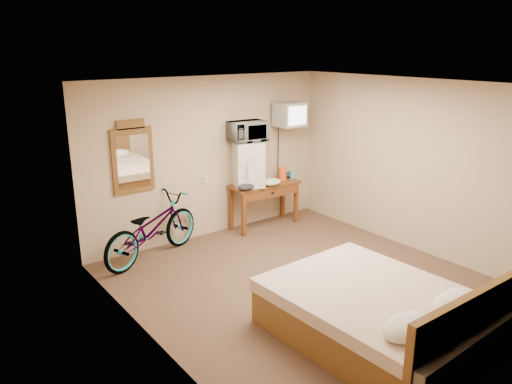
# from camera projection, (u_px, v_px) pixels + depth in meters

# --- Properties ---
(room) EXTENTS (4.60, 4.64, 2.50)m
(room) POSITION_uv_depth(u_px,v_px,m) (310.00, 191.00, 5.99)
(room) COLOR #4D3926
(room) RESTS_ON ground
(desk) EXTENTS (1.22, 0.53, 0.75)m
(desk) POSITION_uv_depth(u_px,v_px,m) (266.00, 191.00, 8.22)
(desk) COLOR brown
(desk) RESTS_ON floor
(mini_fridge) EXTENTS (0.56, 0.55, 0.73)m
(mini_fridge) POSITION_uv_depth(u_px,v_px,m) (248.00, 164.00, 7.94)
(mini_fridge) COLOR silver
(mini_fridge) RESTS_ON desk
(microwave) EXTENTS (0.61, 0.44, 0.32)m
(microwave) POSITION_uv_depth(u_px,v_px,m) (248.00, 131.00, 7.79)
(microwave) COLOR silver
(microwave) RESTS_ON mini_fridge
(snack_bag) EXTENTS (0.12, 0.08, 0.22)m
(snack_bag) POSITION_uv_depth(u_px,v_px,m) (282.00, 174.00, 8.37)
(snack_bag) COLOR #E65114
(snack_bag) RESTS_ON desk
(blue_cup) EXTENTS (0.08, 0.08, 0.14)m
(blue_cup) POSITION_uv_depth(u_px,v_px,m) (292.00, 174.00, 8.48)
(blue_cup) COLOR #3CA5CC
(blue_cup) RESTS_ON desk
(cloth_cream) EXTENTS (0.35, 0.27, 0.11)m
(cloth_cream) POSITION_uv_depth(u_px,v_px,m) (271.00, 182.00, 8.08)
(cloth_cream) COLOR beige
(cloth_cream) RESTS_ON desk
(cloth_dark_a) EXTENTS (0.28, 0.21, 0.11)m
(cloth_dark_a) POSITION_uv_depth(u_px,v_px,m) (246.00, 187.00, 7.80)
(cloth_dark_a) COLOR black
(cloth_dark_a) RESTS_ON desk
(cloth_dark_b) EXTENTS (0.22, 0.18, 0.10)m
(cloth_dark_b) POSITION_uv_depth(u_px,v_px,m) (288.00, 175.00, 8.54)
(cloth_dark_b) COLOR black
(cloth_dark_b) RESTS_ON desk
(crt_television) EXTENTS (0.45, 0.57, 0.39)m
(crt_television) POSITION_uv_depth(u_px,v_px,m) (290.00, 114.00, 8.18)
(crt_television) COLOR black
(crt_television) RESTS_ON room
(wall_mirror) EXTENTS (0.61, 0.04, 1.03)m
(wall_mirror) POSITION_uv_depth(u_px,v_px,m) (133.00, 158.00, 6.96)
(wall_mirror) COLOR brown
(wall_mirror) RESTS_ON room
(bicycle) EXTENTS (1.84, 1.15, 0.91)m
(bicycle) POSITION_uv_depth(u_px,v_px,m) (152.00, 228.00, 7.03)
(bicycle) COLOR black
(bicycle) RESTS_ON floor
(bed) EXTENTS (1.71, 2.22, 0.90)m
(bed) POSITION_uv_depth(u_px,v_px,m) (381.00, 315.00, 5.08)
(bed) COLOR brown
(bed) RESTS_ON floor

